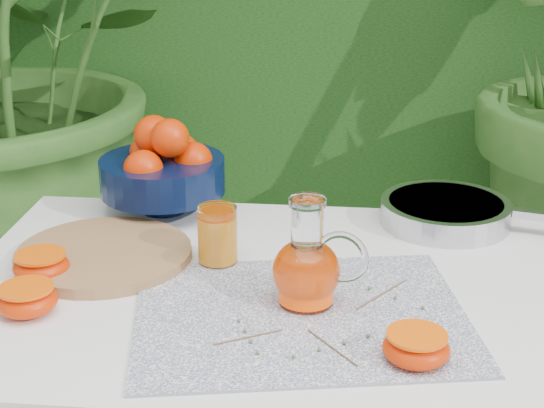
# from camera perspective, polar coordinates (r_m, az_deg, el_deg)

# --- Properties ---
(white_table) EXTENTS (1.00, 0.70, 0.75)m
(white_table) POSITION_cam_1_polar(r_m,az_deg,el_deg) (1.36, -0.08, -8.62)
(white_table) COLOR white
(white_table) RESTS_ON ground
(placemat) EXTENTS (0.55, 0.46, 0.00)m
(placemat) POSITION_cam_1_polar(r_m,az_deg,el_deg) (1.23, 1.97, -7.61)
(placemat) COLOR #0B1640
(placemat) RESTS_ON white_table
(cutting_board) EXTENTS (0.34, 0.34, 0.02)m
(cutting_board) POSITION_cam_1_polar(r_m,az_deg,el_deg) (1.43, -11.43, -3.42)
(cutting_board) COLOR #9B7146
(cutting_board) RESTS_ON white_table
(fruit_bowl) EXTENTS (0.31, 0.31, 0.19)m
(fruit_bowl) POSITION_cam_1_polar(r_m,az_deg,el_deg) (1.60, -7.44, 2.48)
(fruit_bowl) COLOR black
(fruit_bowl) RESTS_ON white_table
(juice_pitcher) EXTENTS (0.15, 0.12, 0.17)m
(juice_pitcher) POSITION_cam_1_polar(r_m,az_deg,el_deg) (1.24, 2.46, -4.41)
(juice_pitcher) COLOR white
(juice_pitcher) RESTS_ON white_table
(juice_tumbler) EXTENTS (0.07, 0.07, 0.10)m
(juice_tumbler) POSITION_cam_1_polar(r_m,az_deg,el_deg) (1.38, -3.74, -2.20)
(juice_tumbler) COLOR white
(juice_tumbler) RESTS_ON white_table
(saute_pan) EXTENTS (0.44, 0.29, 0.05)m
(saute_pan) POSITION_cam_1_polar(r_m,az_deg,el_deg) (1.58, 11.92, -0.49)
(saute_pan) COLOR #ADAEB2
(saute_pan) RESTS_ON white_table
(orange_halves) EXTENTS (0.68, 0.28, 0.04)m
(orange_halves) POSITION_cam_1_polar(r_m,az_deg,el_deg) (1.24, -8.41, -6.63)
(orange_halves) COLOR #DC3D02
(orange_halves) RESTS_ON white_table
(thyme_sprigs) EXTENTS (0.30, 0.26, 0.01)m
(thyme_sprigs) POSITION_cam_1_polar(r_m,az_deg,el_deg) (1.21, 3.68, -8.14)
(thyme_sprigs) COLOR brown
(thyme_sprigs) RESTS_ON white_table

